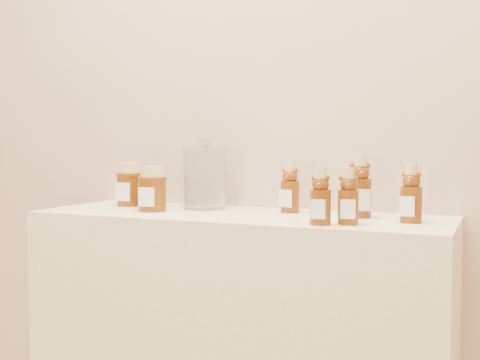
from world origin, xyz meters
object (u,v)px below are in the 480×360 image
at_px(bear_bottle_back_left, 290,183).
at_px(honey_jar_left, 130,184).
at_px(glass_canister, 205,175).
at_px(bear_bottle_front_left, 320,192).

relative_size(bear_bottle_back_left, honey_jar_left, 1.22).
bearing_deg(bear_bottle_back_left, glass_canister, -169.78).
xyz_separation_m(bear_bottle_back_left, glass_canister, (-0.28, -0.01, 0.02)).
relative_size(honey_jar_left, glass_canister, 0.67).
xyz_separation_m(bear_bottle_front_left, honey_jar_left, (-0.70, 0.20, -0.01)).
bearing_deg(bear_bottle_front_left, honey_jar_left, 160.44).
relative_size(bear_bottle_front_left, honey_jar_left, 1.16).
height_order(bear_bottle_back_left, glass_canister, glass_canister).
bearing_deg(honey_jar_left, bear_bottle_back_left, 0.76).
relative_size(bear_bottle_back_left, bear_bottle_front_left, 1.05).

